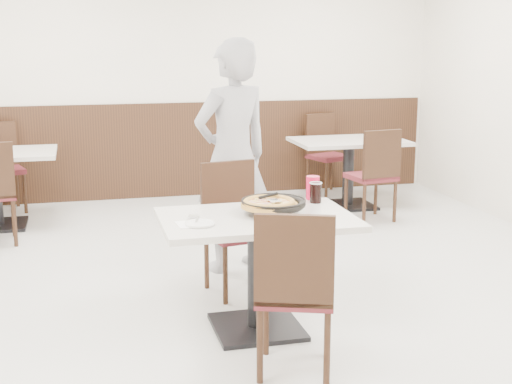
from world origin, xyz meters
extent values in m
plane|color=#A9A9A4|center=(0.00, 0.00, 0.00)|extent=(7.00, 7.00, 0.00)
cube|color=silver|center=(0.00, 3.50, 1.40)|extent=(6.00, 0.04, 2.80)
cube|color=black|center=(0.00, 3.48, 0.55)|extent=(5.90, 0.03, 1.10)
cylinder|color=black|center=(-0.10, -0.51, 0.77)|extent=(0.14, 0.14, 0.04)
cylinder|color=black|center=(-0.04, -0.54, 0.79)|extent=(0.38, 0.38, 0.01)
cylinder|color=#B6883A|center=(-0.07, -0.56, 0.81)|extent=(0.38, 0.38, 0.02)
cube|color=silver|center=(-0.04, -0.58, 0.84)|extent=(0.08, 0.10, 0.00)
cube|color=white|center=(-0.59, -0.67, 0.75)|extent=(0.18, 0.18, 0.00)
cylinder|color=white|center=(-0.54, -0.71, 0.76)|extent=(0.19, 0.19, 0.01)
cube|color=silver|center=(-0.54, -0.63, 0.77)|extent=(0.06, 0.16, 0.00)
cylinder|color=black|center=(0.32, -0.31, 0.81)|extent=(0.08, 0.08, 0.13)
cylinder|color=red|center=(0.33, -0.21, 0.83)|extent=(0.10, 0.10, 0.16)
imported|color=#A4A3A7|center=(-0.04, 0.68, 0.92)|extent=(0.78, 0.65, 1.84)
camera|label=1|loc=(-1.21, -4.74, 1.84)|focal=50.00mm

